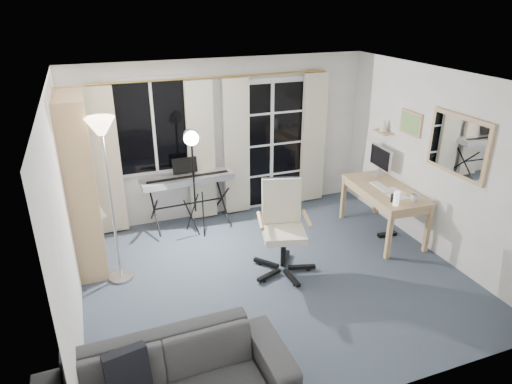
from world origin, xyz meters
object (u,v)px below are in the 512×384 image
at_px(keyboard_piano, 188,180).
at_px(studio_light, 192,150).
at_px(bookshelf, 78,189).
at_px(office_chair, 282,218).
at_px(desk, 385,194).
at_px(torchiere_lamp, 104,153).
at_px(monitor, 381,158).
at_px(sofa, 167,375).
at_px(mug, 415,197).

distance_m(keyboard_piano, studio_light, 0.65).
bearing_deg(bookshelf, office_chair, -22.26).
distance_m(office_chair, desk, 1.73).
bearing_deg(studio_light, office_chair, -42.66).
bearing_deg(bookshelf, torchiere_lamp, -55.38).
distance_m(bookshelf, torchiere_lamp, 0.84).
distance_m(bookshelf, monitor, 4.21).
relative_size(office_chair, desk, 0.85).
xyz_separation_m(torchiere_lamp, monitor, (3.86, 0.30, -0.64)).
bearing_deg(office_chair, studio_light, 139.72).
xyz_separation_m(office_chair, monitor, (1.90, 0.74, 0.30)).
distance_m(keyboard_piano, office_chair, 1.73).
xyz_separation_m(bookshelf, studio_light, (1.48, 0.24, 0.26)).
relative_size(torchiere_lamp, office_chair, 1.74).
distance_m(desk, sofa, 4.03).
relative_size(studio_light, mug, 13.80).
bearing_deg(keyboard_piano, torchiere_lamp, -138.96).
bearing_deg(sofa, office_chair, 43.55).
bearing_deg(mug, torchiere_lamp, 170.14).
xyz_separation_m(monitor, sofa, (-3.67, -2.47, -0.59)).
bearing_deg(torchiere_lamp, keyboard_piano, 43.74).
bearing_deg(bookshelf, keyboard_piano, 21.30).
height_order(keyboard_piano, sofa, keyboard_piano).
relative_size(torchiere_lamp, mug, 17.19).
bearing_deg(desk, mug, -75.74).
height_order(torchiere_lamp, keyboard_piano, torchiere_lamp).
height_order(studio_light, office_chair, studio_light).
relative_size(bookshelf, torchiere_lamp, 1.09).
xyz_separation_m(keyboard_piano, office_chair, (0.84, -1.51, -0.06)).
bearing_deg(desk, torchiere_lamp, -179.46).
height_order(studio_light, sofa, studio_light).
bearing_deg(monitor, office_chair, -155.83).
height_order(office_chair, desk, office_chair).
distance_m(bookshelf, studio_light, 1.52).
xyz_separation_m(studio_light, sofa, (-0.95, -2.92, -0.90)).
bearing_deg(studio_light, bookshelf, -158.08).
bearing_deg(bookshelf, monitor, -2.79).
height_order(monitor, mug, monitor).
distance_m(desk, monitor, 0.61).
bearing_deg(sofa, monitor, 33.08).
height_order(studio_light, monitor, studio_light).
height_order(keyboard_piano, studio_light, studio_light).
xyz_separation_m(keyboard_piano, desk, (2.55, -1.22, -0.11)).
relative_size(keyboard_piano, studio_light, 0.84).
bearing_deg(monitor, sofa, -143.09).
xyz_separation_m(keyboard_piano, monitor, (2.74, -0.77, 0.25)).
xyz_separation_m(torchiere_lamp, desk, (3.66, -0.15, -1.00)).
height_order(desk, mug, mug).
bearing_deg(monitor, keyboard_piano, 167.19).
xyz_separation_m(studio_light, office_chair, (0.82, -1.18, -0.62)).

